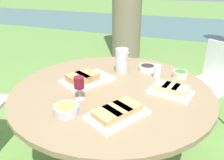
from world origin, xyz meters
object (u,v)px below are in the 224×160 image
Objects in this scene: dining_table at (112,97)px; wine_glass at (79,84)px; chair_near_left at (214,78)px; handbag at (107,87)px; water_pitcher at (122,60)px.

dining_table is 0.35m from wine_glass.
chair_near_left is at bearing 53.19° from dining_table.
dining_table is 1.27m from chair_near_left.
wine_glass is 0.44× the size of handbag.
water_pitcher is 0.58m from wine_glass.
handbag is at bearing 106.41° from wine_glass.
wine_glass is 1.60m from handbag.
wine_glass is at bearing -98.58° from water_pitcher.
chair_near_left is 4.23× the size of water_pitcher.
dining_table is 4.05× the size of handbag.
chair_near_left is at bearing 40.58° from water_pitcher.
water_pitcher is 1.29× the size of wine_glass.
chair_near_left is 1.09m from water_pitcher.
handbag is (-0.53, 1.12, -0.52)m from dining_table.
handbag is at bearing 175.20° from chair_near_left.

